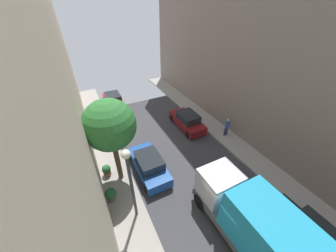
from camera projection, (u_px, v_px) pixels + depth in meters
name	position (u px, v px, depth m)	size (l,w,h in m)	color
ground	(226.00, 217.00, 10.61)	(32.00, 32.00, 0.00)	#38383D
sidewalk_right	(283.00, 184.00, 12.40)	(2.00, 44.00, 0.15)	gray
parked_car_left_2	(149.00, 165.00, 12.97)	(1.78, 4.20, 1.57)	#194799
parked_car_left_3	(113.00, 101.00, 21.03)	(1.78, 4.20, 1.57)	red
parked_car_right_2	(310.00, 236.00, 9.09)	(1.78, 4.20, 1.57)	black
parked_car_right_3	(187.00, 121.00, 17.58)	(1.78, 4.20, 1.57)	maroon
delivery_truck	(255.00, 225.00, 8.48)	(2.26, 6.60, 3.38)	#4C4C51
pedestrian	(227.00, 126.00, 16.20)	(0.40, 0.36, 1.72)	#2D334C
street_tree_0	(110.00, 126.00, 10.27)	(3.06, 3.06, 5.97)	brown
potted_plant_0	(107.00, 170.00, 12.72)	(0.60, 0.60, 0.86)	brown
potted_plant_2	(111.00, 194.00, 11.06)	(0.68, 0.68, 0.95)	slate
lamp_post	(130.00, 176.00, 8.71)	(0.44, 0.44, 4.99)	#333338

